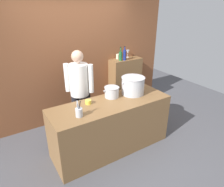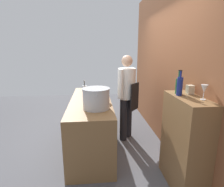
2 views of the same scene
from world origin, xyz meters
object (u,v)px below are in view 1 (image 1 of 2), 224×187
at_px(chef, 80,88).
at_px(wine_glass_tall, 128,52).
at_px(butter_jar, 88,102).
at_px(stockpot_small, 112,92).
at_px(wine_bottle_green, 121,56).
at_px(utensil_crock, 79,112).
at_px(stockpot_large, 133,86).
at_px(spice_tin_cream, 118,56).
at_px(wine_bottle_cobalt, 125,55).

relative_size(chef, wine_glass_tall, 9.60).
bearing_deg(chef, butter_jar, 119.76).
xyz_separation_m(stockpot_small, wine_bottle_green, (0.84, 0.96, 0.33)).
bearing_deg(utensil_crock, stockpot_large, 11.37).
relative_size(butter_jar, wine_bottle_green, 0.32).
relative_size(chef, utensil_crock, 6.47).
bearing_deg(chef, wine_glass_tall, -119.05).
bearing_deg(wine_glass_tall, stockpot_small, -135.89).
distance_m(stockpot_large, utensil_crock, 1.16).
relative_size(utensil_crock, butter_jar, 2.63).
relative_size(stockpot_small, wine_bottle_green, 1.04).
bearing_deg(chef, utensil_crock, 105.03).
relative_size(wine_bottle_green, spice_tin_cream, 2.66).
bearing_deg(spice_tin_cream, wine_glass_tall, 2.73).
bearing_deg(spice_tin_cream, wine_bottle_green, -105.52).
height_order(butter_jar, wine_bottle_green, wine_bottle_green).
bearing_deg(butter_jar, wine_glass_tall, 35.23).
height_order(stockpot_small, spice_tin_cream, spice_tin_cream).
bearing_deg(chef, stockpot_large, -178.59).
relative_size(utensil_crock, spice_tin_cream, 2.25).
xyz_separation_m(wine_bottle_green, spice_tin_cream, (0.04, 0.14, -0.05)).
bearing_deg(spice_tin_cream, stockpot_large, -112.26).
bearing_deg(utensil_crock, wine_bottle_cobalt, 36.62).
relative_size(butter_jar, wine_glass_tall, 0.56).
bearing_deg(chef, stockpot_small, 165.05).
distance_m(stockpot_large, wine_glass_tall, 1.44).
xyz_separation_m(chef, butter_jar, (-0.09, -0.54, -0.03)).
relative_size(utensil_crock, wine_glass_tall, 1.48).
xyz_separation_m(stockpot_small, spice_tin_cream, (0.88, 1.10, 0.28)).
bearing_deg(utensil_crock, wine_bottle_green, 38.79).
height_order(stockpot_small, wine_glass_tall, wine_glass_tall).
height_order(wine_bottle_cobalt, spice_tin_cream, wine_bottle_cobalt).
distance_m(stockpot_small, butter_jar, 0.47).
xyz_separation_m(stockpot_small, wine_bottle_cobalt, (0.93, 0.93, 0.34)).
distance_m(stockpot_large, stockpot_small, 0.41).
relative_size(stockpot_large, wine_bottle_green, 1.54).
xyz_separation_m(wine_glass_tall, spice_tin_cream, (-0.27, -0.01, -0.06)).
relative_size(stockpot_small, wine_bottle_cobalt, 1.01).
bearing_deg(wine_bottle_green, wine_bottle_cobalt, -17.24).
xyz_separation_m(stockpot_large, wine_bottle_green, (0.44, 1.04, 0.26)).
height_order(stockpot_large, butter_jar, stockpot_large).
height_order(chef, utensil_crock, chef).
height_order(utensil_crock, butter_jar, utensil_crock).
bearing_deg(stockpot_small, wine_glass_tall, 44.11).
xyz_separation_m(chef, wine_bottle_cobalt, (1.30, 0.42, 0.37)).
height_order(stockpot_large, wine_glass_tall, wine_glass_tall).
xyz_separation_m(butter_jar, wine_bottle_cobalt, (1.39, 0.96, 0.40)).
relative_size(stockpot_large, utensil_crock, 1.83).
distance_m(wine_glass_tall, spice_tin_cream, 0.28).
distance_m(utensil_crock, wine_glass_tall, 2.39).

